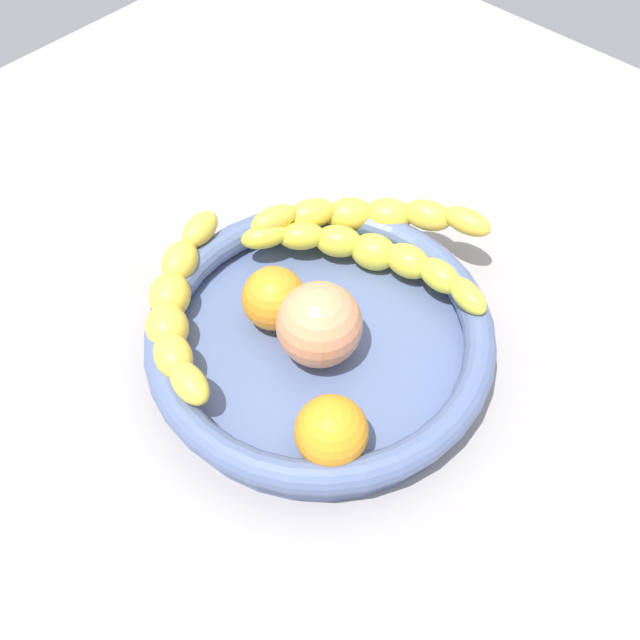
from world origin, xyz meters
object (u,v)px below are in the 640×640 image
object	(u,v)px
fruit_bowl	(320,338)
orange_mid_left	(331,432)
banana_draped_left	(369,216)
banana_arching_top	(370,255)
orange_front	(274,298)
peach_blush	(319,325)
banana_draped_right	(177,307)

from	to	relation	value
fruit_bowl	orange_mid_left	size ratio (longest dim) A/B	5.27
fruit_bowl	orange_mid_left	bearing A→B (deg)	137.30
fruit_bowl	banana_draped_left	bearing A→B (deg)	-67.91
banana_arching_top	orange_front	xyz separation A→B (cm)	(2.62, 9.93, 0.41)
fruit_bowl	peach_blush	distance (cm)	3.40
orange_front	fruit_bowl	bearing A→B (deg)	-169.10
fruit_bowl	peach_blush	world-z (taller)	peach_blush
banana_draped_left	orange_mid_left	distance (cm)	23.51
banana_draped_right	orange_mid_left	bearing A→B (deg)	179.94
banana_draped_left	banana_arching_top	world-z (taller)	banana_draped_left
banana_draped_left	orange_mid_left	world-z (taller)	orange_mid_left
banana_draped_left	banana_draped_right	xyz separation A→B (cm)	(5.15, 19.64, -0.20)
banana_draped_right	orange_mid_left	xyz separation A→B (cm)	(-18.05, 0.02, 0.11)
banana_draped_left	orange_front	xyz separation A→B (cm)	(-0.38, 13.29, -0.13)
fruit_bowl	orange_front	bearing A→B (deg)	10.90
banana_draped_right	banana_arching_top	world-z (taller)	banana_draped_right
fruit_bowl	banana_arching_top	distance (cm)	9.48
banana_arching_top	peach_blush	distance (cm)	10.24
fruit_bowl	orange_mid_left	xyz separation A→B (cm)	(-7.87, 7.26, 2.46)
banana_draped_left	peach_blush	bearing A→B (deg)	113.24
fruit_bowl	orange_front	distance (cm)	5.32
orange_mid_left	fruit_bowl	bearing A→B (deg)	-42.70
banana_draped_right	peach_blush	bearing A→B (deg)	-149.10
orange_mid_left	peach_blush	size ratio (longest dim) A/B	0.79
fruit_bowl	orange_front	world-z (taller)	orange_front
banana_draped_right	banana_arching_top	size ratio (longest dim) A/B	0.72
fruit_bowl	banana_draped_right	size ratio (longest dim) A/B	1.86
orange_mid_left	peach_blush	distance (cm)	9.75
banana_arching_top	peach_blush	xyz separation A→B (cm)	(-2.66, 9.81, 1.23)
banana_draped_left	orange_mid_left	bearing A→B (deg)	123.27
fruit_bowl	banana_draped_left	world-z (taller)	banana_draped_left
peach_blush	orange_front	bearing A→B (deg)	1.30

